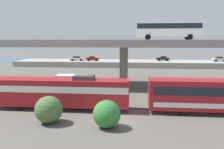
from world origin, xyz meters
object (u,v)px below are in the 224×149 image
transit_bus_on_overpass (168,28)px  parked_car_2 (220,59)px  parked_car_0 (163,58)px  parked_car_3 (77,58)px  train_locomotive (55,91)px  service_truck_west (66,84)px  parked_car_1 (93,58)px

transit_bus_on_overpass → parked_car_2: bearing=-121.5°
transit_bus_on_overpass → parked_car_0: bearing=-94.8°
parked_car_3 → parked_car_0: bearing=6.1°
train_locomotive → service_truck_west: (-0.95, 7.91, -0.55)m
parked_car_0 → service_truck_west: bearing=66.4°
train_locomotive → parked_car_1: bearing=-84.9°
transit_bus_on_overpass → service_truck_west: (-16.60, -10.14, -8.86)m
service_truck_west → parked_car_2: (37.31, 43.98, 0.82)m
parked_car_1 → train_locomotive: bearing=-84.9°
parked_car_0 → parked_car_2: bearing=178.3°
transit_bus_on_overpass → service_truck_west: bearing=31.4°
transit_bus_on_overpass → parked_car_2: (20.71, 33.84, -8.04)m
transit_bus_on_overpass → parked_car_2: size_ratio=2.78×
service_truck_west → transit_bus_on_overpass: bearing=-148.6°
transit_bus_on_overpass → parked_car_3: (-25.15, 31.38, -8.04)m
parked_car_0 → parked_car_1: size_ratio=1.02×
service_truck_west → parked_car_1: bearing=-85.3°
parked_car_0 → parked_car_1: (-22.94, -2.73, -0.00)m
train_locomotive → parked_car_0: train_locomotive is taller
train_locomotive → parked_car_2: (36.35, 51.89, 0.27)m
train_locomotive → parked_car_0: bearing=-109.5°
parked_car_1 → parked_car_0: bearing=6.8°
parked_car_1 → transit_bus_on_overpass: bearing=-57.6°
parked_car_0 → parked_car_3: same height
parked_car_0 → parked_car_1: 23.10m
transit_bus_on_overpass → service_truck_west: size_ratio=1.76×
parked_car_0 → parked_car_3: (-28.02, -2.98, 0.00)m
parked_car_1 → parked_car_3: 5.09m
train_locomotive → transit_bus_on_overpass: (15.64, 18.05, 8.31)m
parked_car_1 → parked_car_3: size_ratio=0.86×
transit_bus_on_overpass → parked_car_0: 35.40m
parked_car_0 → parked_car_2: 17.85m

